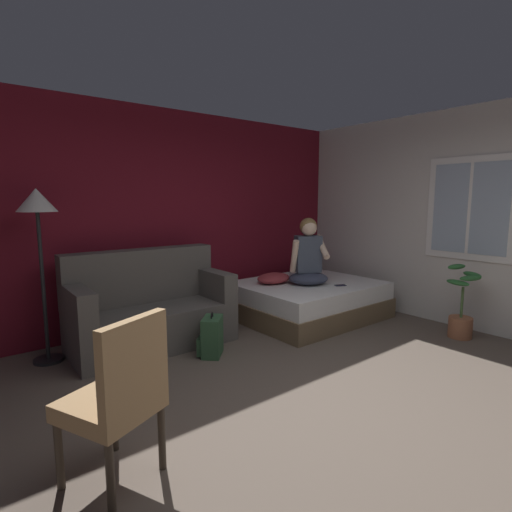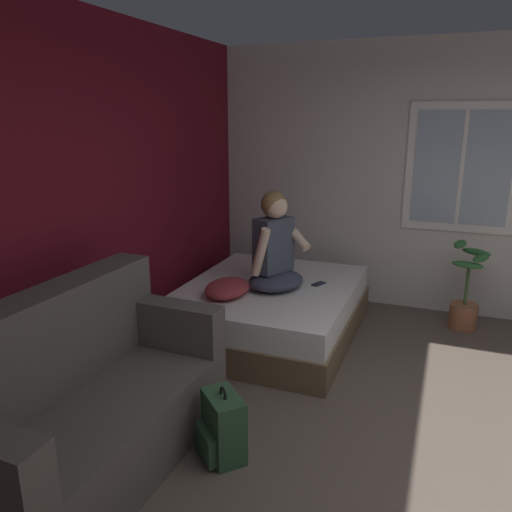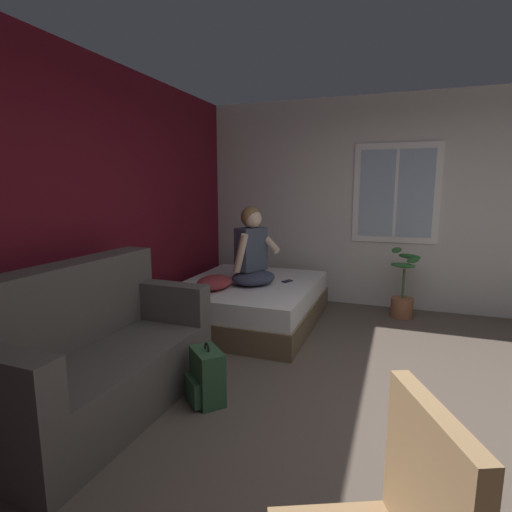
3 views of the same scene
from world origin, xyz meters
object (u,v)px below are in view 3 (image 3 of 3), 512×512
(backpack, at_px, (206,377))
(cell_phone, at_px, (287,281))
(couch, at_px, (94,357))
(bed, at_px, (249,302))
(throw_pillow, at_px, (214,282))
(person_seated, at_px, (252,253))
(potted_plant, at_px, (403,293))

(backpack, relative_size, cell_phone, 3.18)
(backpack, distance_m, cell_phone, 1.96)
(cell_phone, bearing_deg, couch, -85.46)
(bed, distance_m, cell_phone, 0.51)
(bed, bearing_deg, cell_phone, -67.17)
(bed, height_order, backpack, bed)
(throw_pillow, bearing_deg, couch, 176.21)
(person_seated, xyz_separation_m, potted_plant, (0.87, -1.62, -0.53))
(bed, xyz_separation_m, person_seated, (-0.08, -0.07, 0.60))
(cell_phone, bearing_deg, throw_pillow, -115.19)
(bed, distance_m, potted_plant, 1.86)
(bed, height_order, cell_phone, cell_phone)
(person_seated, relative_size, cell_phone, 6.08)
(person_seated, bearing_deg, bed, 40.84)
(backpack, relative_size, throw_pillow, 0.95)
(backpack, relative_size, potted_plant, 0.54)
(cell_phone, bearing_deg, bed, -134.12)
(throw_pillow, distance_m, potted_plant, 2.29)
(bed, distance_m, backpack, 1.79)
(person_seated, bearing_deg, couch, 168.15)
(bed, relative_size, potted_plant, 2.18)
(backpack, bearing_deg, person_seated, 8.95)
(couch, bearing_deg, person_seated, -11.85)
(throw_pillow, bearing_deg, bed, -30.58)
(potted_plant, bearing_deg, backpack, 152.04)
(throw_pillow, xyz_separation_m, cell_phone, (0.58, -0.65, -0.07))
(couch, bearing_deg, backpack, -62.78)
(couch, relative_size, potted_plant, 2.02)
(bed, relative_size, throw_pillow, 3.86)
(bed, height_order, couch, couch)
(couch, xyz_separation_m, throw_pillow, (1.71, -0.11, 0.16))
(cell_phone, relative_size, potted_plant, 0.17)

